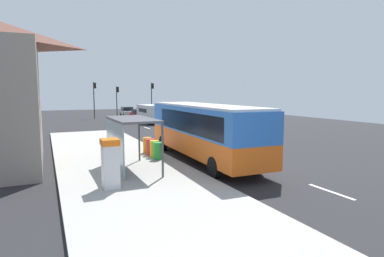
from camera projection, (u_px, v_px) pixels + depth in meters
The scene contains 23 objects.
ground_plane at pixel (159, 133), 30.51m from camera, with size 56.00×92.00×0.04m, color #262628.
sidewalk_platform at pixel (119, 164), 17.01m from camera, with size 6.20×30.00×0.18m, color #ADAAA3.
lane_stripe_seg_0 at pixel (331, 192), 12.57m from camera, with size 0.16×2.20×0.01m, color silver.
lane_stripe_seg_1 at pixel (255, 165), 17.08m from camera, with size 0.16×2.20×0.01m, color silver.
lane_stripe_seg_2 at pixel (211, 150), 21.59m from camera, with size 0.16×2.20×0.01m, color silver.
lane_stripe_seg_3 at pixel (182, 140), 26.10m from camera, with size 0.16×2.20×0.01m, color silver.
lane_stripe_seg_4 at pixel (162, 133), 30.61m from camera, with size 0.16×2.20×0.01m, color silver.
lane_stripe_seg_5 at pixel (147, 128), 35.12m from camera, with size 0.16×2.20×0.01m, color silver.
lane_stripe_seg_6 at pixel (135, 124), 39.63m from camera, with size 0.16×2.20×0.01m, color silver.
lane_stripe_seg_7 at pixel (126, 120), 44.14m from camera, with size 0.16×2.20×0.01m, color silver.
bus at pixel (203, 129), 18.20m from camera, with size 2.85×11.08×3.21m.
white_van at pixel (150, 113), 40.18m from camera, with size 2.14×5.25×2.30m.
sedan_near at pixel (127, 111), 51.83m from camera, with size 2.00×4.48×1.52m.
sedan_far at pixel (139, 114), 45.34m from camera, with size 1.89×4.43×1.52m.
ticket_machine at pixel (110, 163), 12.37m from camera, with size 0.66×0.76×1.94m.
recycling_bin_green at pixel (158, 151), 17.79m from camera, with size 0.52×0.52×0.95m, color green.
recycling_bin_yellow at pixel (154, 149), 18.42m from camera, with size 0.52×0.52×0.95m, color yellow.
recycling_bin_red at pixel (151, 147), 19.06m from camera, with size 0.52×0.52×0.95m, color red.
recycling_bin_orange at pixel (147, 145), 19.69m from camera, with size 0.52×0.52×0.95m, color orange.
traffic_light_near_side at pixel (152, 94), 49.86m from camera, with size 0.49×0.28×5.35m.
traffic_light_far_side at pixel (94, 95), 47.00m from camera, with size 0.49×0.28×5.37m.
traffic_light_median at pixel (117, 97), 49.22m from camera, with size 0.49×0.28×4.79m.
bus_shelter at pixel (126, 131), 15.07m from camera, with size 1.80×4.00×2.50m.
Camera 1 is at (-9.83, -14.79, 3.91)m, focal length 29.87 mm.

